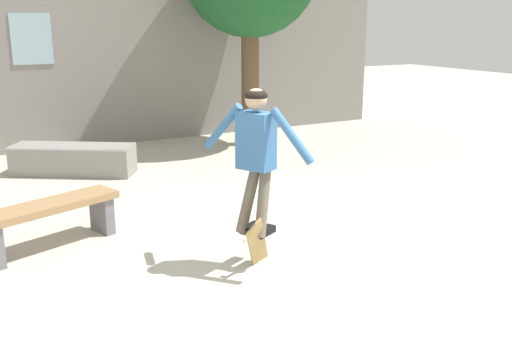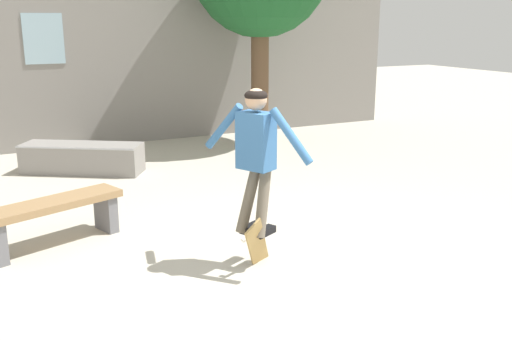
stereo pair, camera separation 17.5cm
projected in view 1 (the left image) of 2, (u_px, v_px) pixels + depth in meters
The scene contains 6 objects.
ground_plane at pixel (297, 276), 5.49m from camera, with size 40.00×40.00×0.00m, color beige.
building_backdrop at pixel (104, 18), 10.89m from camera, with size 13.02×0.52×5.60m.
park_bench at pixel (50, 216), 6.10m from camera, with size 1.56×0.89×0.51m.
skate_ledge at pixel (73, 160), 9.09m from camera, with size 1.92×1.50×0.47m.
skater at pixel (256, 149), 5.48m from camera, with size 0.64×1.18×1.45m.
skateboard_flipping at pixel (258, 246), 5.65m from camera, with size 0.48×0.45×0.73m.
Camera 1 is at (-2.72, -4.27, 2.39)m, focal length 40.00 mm.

